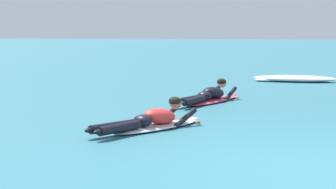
# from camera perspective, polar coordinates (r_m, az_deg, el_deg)

# --- Properties ---
(ground_plane) EXTENTS (120.00, 120.00, 0.00)m
(ground_plane) POSITION_cam_1_polar(r_m,az_deg,el_deg) (16.80, 12.21, 0.99)
(ground_plane) COLOR #2D6B7A
(surfer_near) EXTENTS (1.68, 2.25, 0.55)m
(surfer_near) POSITION_cam_1_polar(r_m,az_deg,el_deg) (9.27, -1.52, -2.65)
(surfer_near) COLOR silver
(surfer_near) RESTS_ON ground
(surfer_far) EXTENTS (1.41, 2.56, 0.55)m
(surfer_far) POSITION_cam_1_polar(r_m,az_deg,el_deg) (12.60, 4.28, -0.16)
(surfer_far) COLOR #E54C66
(surfer_far) RESTS_ON ground
(whitewater_front) EXTENTS (2.54, 0.98, 0.19)m
(whitewater_front) POSITION_cam_1_polar(r_m,az_deg,el_deg) (17.72, 12.70, 1.57)
(whitewater_front) COLOR white
(whitewater_front) RESTS_ON ground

